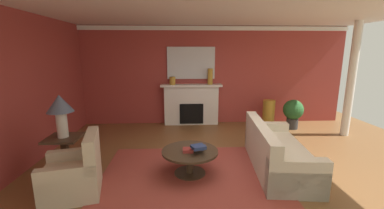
% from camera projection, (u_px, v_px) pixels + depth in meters
% --- Properties ---
extents(ground_plane, '(9.77, 9.77, 0.00)m').
position_uv_depth(ground_plane, '(228.00, 167.00, 4.73)').
color(ground_plane, brown).
extents(wall_fireplace, '(8.12, 0.12, 2.90)m').
position_uv_depth(wall_fireplace, '(210.00, 76.00, 7.46)').
color(wall_fireplace, '#9E3833').
rests_on(wall_fireplace, ground_plane).
extents(wall_window, '(0.12, 6.70, 2.90)m').
position_uv_depth(wall_window, '(21.00, 91.00, 4.53)').
color(wall_window, '#9E3833').
rests_on(wall_window, ground_plane).
extents(ceiling_panel, '(8.12, 6.70, 0.06)m').
position_uv_depth(ceiling_panel, '(230.00, 8.00, 4.41)').
color(ceiling_panel, white).
extents(crown_moulding, '(8.12, 0.08, 0.12)m').
position_uv_depth(crown_moulding, '(211.00, 28.00, 7.09)').
color(crown_moulding, white).
extents(area_rug, '(3.12, 2.36, 0.01)m').
position_uv_depth(area_rug, '(190.00, 173.00, 4.47)').
color(area_rug, '#993D33').
rests_on(area_rug, ground_plane).
extents(fireplace, '(1.80, 0.35, 1.21)m').
position_uv_depth(fireplace, '(191.00, 106.00, 7.41)').
color(fireplace, white).
rests_on(fireplace, ground_plane).
extents(mantel_mirror, '(1.40, 0.04, 0.93)m').
position_uv_depth(mantel_mirror, '(191.00, 63.00, 7.26)').
color(mantel_mirror, silver).
extents(sofa, '(1.11, 2.18, 0.85)m').
position_uv_depth(sofa, '(276.00, 154.00, 4.61)').
color(sofa, beige).
rests_on(sofa, ground_plane).
extents(armchair_near_window, '(0.96, 0.96, 0.95)m').
position_uv_depth(armchair_near_window, '(75.00, 175.00, 3.79)').
color(armchair_near_window, '#C1B293').
rests_on(armchair_near_window, ground_plane).
extents(coffee_table, '(1.00, 1.00, 0.45)m').
position_uv_depth(coffee_table, '(190.00, 156.00, 4.40)').
color(coffee_table, '#3D2D1E').
rests_on(coffee_table, ground_plane).
extents(side_table, '(0.56, 0.56, 0.70)m').
position_uv_depth(side_table, '(65.00, 153.00, 4.38)').
color(side_table, '#3D2D1E').
rests_on(side_table, ground_plane).
extents(table_lamp, '(0.44, 0.44, 0.75)m').
position_uv_depth(table_lamp, '(60.00, 108.00, 4.21)').
color(table_lamp, beige).
rests_on(table_lamp, side_table).
extents(vase_mantel_left, '(0.17, 0.17, 0.23)m').
position_uv_depth(vase_mantel_left, '(172.00, 81.00, 7.18)').
color(vase_mantel_left, '#B7892D').
rests_on(vase_mantel_left, fireplace).
extents(vase_mantel_right, '(0.15, 0.15, 0.46)m').
position_uv_depth(vase_mantel_right, '(210.00, 77.00, 7.21)').
color(vase_mantel_right, '#B7892D').
rests_on(vase_mantel_right, fireplace).
extents(vase_tall_corner, '(0.35, 0.35, 0.77)m').
position_uv_depth(vase_tall_corner, '(269.00, 113.00, 7.27)').
color(vase_tall_corner, '#B7892D').
rests_on(vase_tall_corner, ground_plane).
extents(book_red_cover, '(0.18, 0.17, 0.06)m').
position_uv_depth(book_red_cover, '(188.00, 150.00, 4.31)').
color(book_red_cover, maroon).
rests_on(book_red_cover, coffee_table).
extents(book_art_folio, '(0.25, 0.25, 0.04)m').
position_uv_depth(book_art_folio, '(199.00, 147.00, 4.32)').
color(book_art_folio, navy).
rests_on(book_art_folio, coffee_table).
extents(book_small_novel, '(0.28, 0.26, 0.05)m').
position_uv_depth(book_small_novel, '(198.00, 147.00, 4.21)').
color(book_small_novel, navy).
rests_on(book_small_novel, coffee_table).
extents(potted_plant, '(0.56, 0.56, 0.83)m').
position_uv_depth(potted_plant, '(293.00, 112.00, 7.00)').
color(potted_plant, '#333333').
rests_on(potted_plant, ground_plane).
extents(column_white, '(0.20, 0.20, 2.90)m').
position_uv_depth(column_white, '(351.00, 80.00, 6.24)').
color(column_white, white).
rests_on(column_white, ground_plane).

